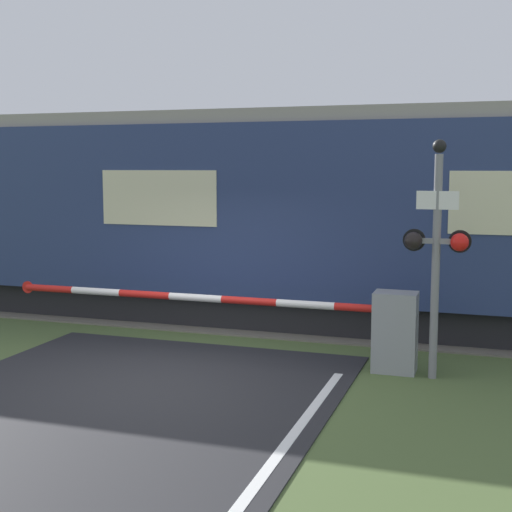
# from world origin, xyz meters

# --- Properties ---
(ground_plane) EXTENTS (80.00, 80.00, 0.00)m
(ground_plane) POSITION_xyz_m (0.00, 0.00, 0.00)
(ground_plane) COLOR #4C6033
(track_bed) EXTENTS (36.00, 3.20, 0.13)m
(track_bed) POSITION_xyz_m (0.00, 4.27, 0.02)
(track_bed) COLOR #666056
(track_bed) RESTS_ON ground_plane
(train) EXTENTS (21.76, 2.88, 3.84)m
(train) POSITION_xyz_m (-1.29, 4.27, 1.96)
(train) COLOR black
(train) RESTS_ON ground_plane
(crossing_barrier) EXTENTS (6.45, 0.44, 1.13)m
(crossing_barrier) POSITION_xyz_m (2.42, 1.43, 0.63)
(crossing_barrier) COLOR gray
(crossing_barrier) RESTS_ON ground_plane
(signal_post) EXTENTS (0.90, 0.26, 3.22)m
(signal_post) POSITION_xyz_m (3.56, 1.27, 1.83)
(signal_post) COLOR gray
(signal_post) RESTS_ON ground_plane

